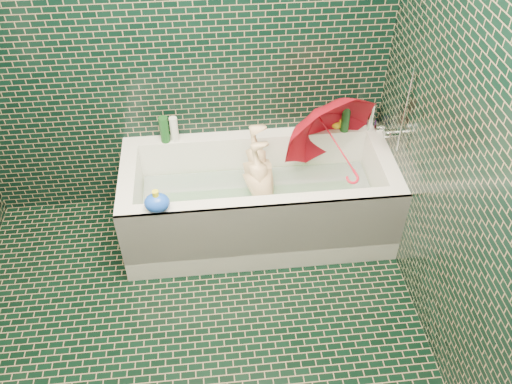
{
  "coord_description": "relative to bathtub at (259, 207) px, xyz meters",
  "views": [
    {
      "loc": [
        0.16,
        -1.53,
        2.66
      ],
      "look_at": [
        0.41,
        0.82,
        0.51
      ],
      "focal_mm": 38.0,
      "sensor_mm": 36.0,
      "label": 1
    }
  ],
  "objects": [
    {
      "name": "floor",
      "position": [
        -0.45,
        -1.01,
        -0.21
      ],
      "size": [
        2.8,
        2.8,
        0.0
      ],
      "primitive_type": "plane",
      "color": "black",
      "rests_on": "ground"
    },
    {
      "name": "wall_back",
      "position": [
        -0.45,
        0.39,
        1.04
      ],
      "size": [
        2.8,
        0.0,
        2.8
      ],
      "primitive_type": "plane",
      "rotation": [
        1.57,
        0.0,
        0.0
      ],
      "color": "black",
      "rests_on": "floor"
    },
    {
      "name": "wall_right",
      "position": [
        0.85,
        -1.01,
        1.04
      ],
      "size": [
        0.0,
        2.8,
        2.8
      ],
      "primitive_type": "plane",
      "rotation": [
        1.57,
        0.0,
        -1.57
      ],
      "color": "black",
      "rests_on": "floor"
    },
    {
      "name": "bathtub",
      "position": [
        0.0,
        0.0,
        0.0
      ],
      "size": [
        1.7,
        0.75,
        0.55
      ],
      "color": "white",
      "rests_on": "floor"
    },
    {
      "name": "bath_mat",
      "position": [
        0.0,
        0.02,
        -0.06
      ],
      "size": [
        1.35,
        0.47,
        0.01
      ],
      "primitive_type": "cube",
      "color": "green",
      "rests_on": "bathtub"
    },
    {
      "name": "water",
      "position": [
        0.0,
        0.02,
        0.09
      ],
      "size": [
        1.48,
        0.53,
        0.0
      ],
      "primitive_type": "cube",
      "color": "silver",
      "rests_on": "bathtub"
    },
    {
      "name": "faucet",
      "position": [
        0.81,
        0.01,
        0.56
      ],
      "size": [
        0.18,
        0.19,
        0.55
      ],
      "color": "silver",
      "rests_on": "wall_right"
    },
    {
      "name": "child",
      "position": [
        0.03,
        0.01,
        0.1
      ],
      "size": [
        0.98,
        0.45,
        0.3
      ],
      "primitive_type": "imported",
      "rotation": [
        -1.48,
        0.0,
        -1.69
      ],
      "color": "beige",
      "rests_on": "bathtub"
    },
    {
      "name": "umbrella",
      "position": [
        0.5,
        0.07,
        0.42
      ],
      "size": [
        0.81,
        0.97,
        0.84
      ],
      "primitive_type": "imported",
      "rotation": [
        0.41,
        -0.17,
        0.36
      ],
      "color": "red",
      "rests_on": "bathtub"
    },
    {
      "name": "soap_bottle_a",
      "position": [
        0.72,
        0.31,
        0.34
      ],
      "size": [
        0.12,
        0.12,
        0.27
      ],
      "primitive_type": "imported",
      "rotation": [
        0.0,
        0.0,
        -0.17
      ],
      "color": "white",
      "rests_on": "bathtub"
    },
    {
      "name": "soap_bottle_b",
      "position": [
        0.78,
        0.33,
        0.34
      ],
      "size": [
        0.11,
        0.12,
        0.2
      ],
      "primitive_type": "imported",
      "rotation": [
        0.0,
        0.0,
        0.3
      ],
      "color": "#4C217B",
      "rests_on": "bathtub"
    },
    {
      "name": "soap_bottle_c",
      "position": [
        0.63,
        0.33,
        0.34
      ],
      "size": [
        0.13,
        0.13,
        0.15
      ],
      "primitive_type": "imported",
      "rotation": [
        0.0,
        0.0,
        0.14
      ],
      "color": "#154A1B",
      "rests_on": "bathtub"
    },
    {
      "name": "bottle_right_tall",
      "position": [
        0.6,
        0.32,
        0.45
      ],
      "size": [
        0.07,
        0.07,
        0.23
      ],
      "primitive_type": "cylinder",
      "rotation": [
        0.0,
        0.0,
        0.26
      ],
      "color": "#154A1B",
      "rests_on": "bathtub"
    },
    {
      "name": "bottle_right_pump",
      "position": [
        0.78,
        0.31,
        0.44
      ],
      "size": [
        0.06,
        0.06,
        0.2
      ],
      "primitive_type": "cylinder",
      "rotation": [
        0.0,
        0.0,
        -0.38
      ],
      "color": "silver",
      "rests_on": "bathtub"
    },
    {
      "name": "bottle_left_tall",
      "position": [
        -0.57,
        0.33,
        0.43
      ],
      "size": [
        0.06,
        0.06,
        0.18
      ],
      "primitive_type": "cylinder",
      "rotation": [
        0.0,
        0.0,
        0.04
      ],
      "color": "#154A1B",
      "rests_on": "bathtub"
    },
    {
      "name": "bottle_left_short",
      "position": [
        -0.51,
        0.33,
        0.42
      ],
      "size": [
        0.06,
        0.06,
        0.17
      ],
      "primitive_type": "cylinder",
      "rotation": [
        0.0,
        0.0,
        -0.18
      ],
      "color": "white",
      "rests_on": "bathtub"
    },
    {
      "name": "rubber_duck",
      "position": [
        0.57,
        0.34,
        0.38
      ],
      "size": [
        0.11,
        0.09,
        0.09
      ],
      "rotation": [
        0.0,
        0.0,
        -0.43
      ],
      "color": "yellow",
      "rests_on": "bathtub"
    },
    {
      "name": "bath_toy",
      "position": [
        -0.6,
        -0.32,
        0.4
      ],
      "size": [
        0.17,
        0.15,
        0.14
      ],
      "rotation": [
        0.0,
        0.0,
        -0.25
      ],
      "color": "blue",
      "rests_on": "bathtub"
    }
  ]
}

